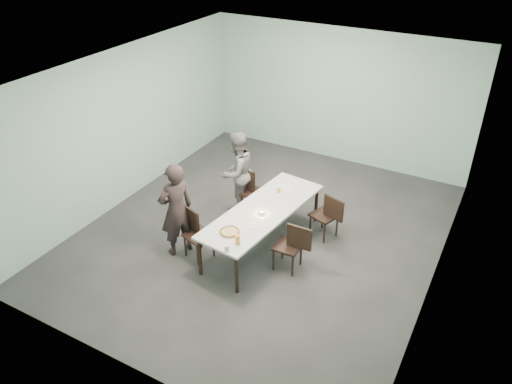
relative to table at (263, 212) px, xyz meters
The scene contains 16 objects.
ground 0.79m from the table, 117.41° to the left, with size 7.00×7.00×0.00m, color #333335.
room_shell 1.39m from the table, 117.41° to the left, with size 6.02×7.02×3.01m.
table is the anchor object (origin of this frame).
chair_near_left 1.17m from the table, 139.16° to the right, with size 0.65×0.53×0.87m.
chair_far_left 1.17m from the table, 129.92° to the left, with size 0.61×0.43×0.87m.
chair_near_right 0.81m from the table, 24.52° to the right, with size 0.61×0.43×0.87m.
chair_far_right 1.20m from the table, 41.00° to the left, with size 0.65×0.54×0.87m.
diner_near 1.45m from the table, 145.01° to the right, with size 0.62×0.41×1.69m, color black.
diner_far 1.33m from the table, 139.71° to the left, with size 0.78×0.61×1.61m, color slate.
pizza 0.86m from the table, 99.21° to the right, with size 0.34×0.34×0.04m.
side_plate 0.53m from the table, 82.07° to the right, with size 0.18×0.18×0.01m, color white.
beer_glass 1.04m from the table, 83.54° to the right, with size 0.08×0.08×0.15m, color gold.
water_tumbler 1.25m from the table, 87.14° to the right, with size 0.08×0.08×0.09m, color silver.
tealight 0.16m from the table, 67.64° to the right, with size 0.06×0.06×0.05m.
amber_tumbler 0.65m from the table, 92.29° to the left, with size 0.07×0.07×0.08m, color gold.
menu 0.82m from the table, 89.01° to the left, with size 0.30×0.22×0.01m, color silver.
Camera 1 is at (3.48, -6.60, 5.33)m, focal length 35.00 mm.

